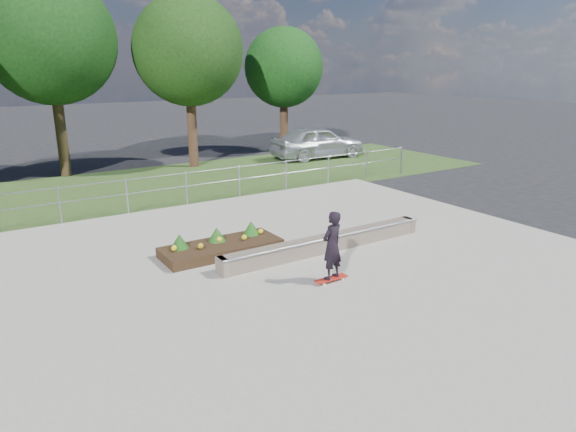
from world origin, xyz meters
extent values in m
plane|color=black|center=(0.00, 0.00, 0.00)|extent=(120.00, 120.00, 0.00)
cube|color=#2C481C|center=(0.00, 11.00, 0.01)|extent=(30.00, 8.00, 0.02)
cube|color=gray|center=(0.00, 0.00, 0.03)|extent=(15.00, 15.00, 0.06)
cylinder|color=gray|center=(-4.00, 7.50, 0.60)|extent=(0.06, 0.06, 1.20)
cylinder|color=#96999E|center=(-2.00, 7.50, 0.60)|extent=(0.06, 0.06, 1.20)
cylinder|color=#95979D|center=(0.00, 7.50, 0.60)|extent=(0.06, 0.06, 1.20)
cylinder|color=gray|center=(2.00, 7.50, 0.60)|extent=(0.06, 0.06, 1.20)
cylinder|color=gray|center=(4.00, 7.50, 0.60)|extent=(0.06, 0.06, 1.20)
cylinder|color=#999CA2|center=(6.00, 7.50, 0.60)|extent=(0.06, 0.06, 1.20)
cylinder|color=#93969B|center=(8.00, 7.50, 0.60)|extent=(0.06, 0.06, 1.20)
cylinder|color=gray|center=(10.00, 7.50, 0.60)|extent=(0.06, 0.06, 1.20)
cylinder|color=gray|center=(0.00, 7.50, 1.15)|extent=(20.00, 0.04, 0.04)
cylinder|color=gray|center=(0.00, 7.50, 0.70)|extent=(20.00, 0.04, 0.04)
cylinder|color=black|center=(-2.50, 15.00, 1.69)|extent=(0.44, 0.44, 3.38)
sphere|color=black|center=(-2.50, 15.00, 5.62)|extent=(5.25, 5.25, 5.25)
cylinder|color=#372016|center=(3.00, 14.00, 1.57)|extent=(0.44, 0.44, 3.15)
sphere|color=black|center=(3.00, 14.00, 5.25)|extent=(4.90, 4.90, 4.90)
cylinder|color=#352115|center=(9.00, 15.50, 1.35)|extent=(0.44, 0.44, 2.70)
sphere|color=black|center=(9.00, 15.50, 4.50)|extent=(4.20, 4.20, 4.20)
cube|color=brown|center=(1.22, 1.30, 0.26)|extent=(6.00, 0.40, 0.40)
cylinder|color=#96989E|center=(1.22, 1.10, 0.46)|extent=(6.00, 0.06, 0.06)
cube|color=#6A5B4E|center=(-1.68, 1.30, 0.26)|extent=(0.15, 0.42, 0.40)
cube|color=brown|center=(4.12, 1.30, 0.26)|extent=(0.15, 0.42, 0.40)
cube|color=black|center=(-1.08, 2.61, 0.18)|extent=(3.00, 1.20, 0.25)
sphere|color=yellow|center=(-2.28, 2.71, 0.39)|extent=(0.14, 0.14, 0.14)
sphere|color=gold|center=(-1.68, 2.51, 0.39)|extent=(0.14, 0.14, 0.14)
sphere|color=yellow|center=(-1.08, 2.71, 0.39)|extent=(0.14, 0.14, 0.14)
sphere|color=yellow|center=(-0.48, 2.51, 0.39)|extent=(0.14, 0.14, 0.14)
sphere|color=yellow|center=(0.12, 2.71, 0.39)|extent=(0.14, 0.14, 0.14)
cone|color=#164513|center=(-2.08, 2.86, 0.49)|extent=(0.44, 0.44, 0.36)
cone|color=#1B4D16|center=(-1.08, 2.86, 0.49)|extent=(0.44, 0.44, 0.36)
cone|color=#194F16|center=(-0.08, 2.86, 0.49)|extent=(0.44, 0.44, 0.36)
cylinder|color=white|center=(-0.11, -0.41, 0.09)|extent=(0.05, 0.03, 0.05)
cylinder|color=silver|center=(-0.11, -0.23, 0.09)|extent=(0.05, 0.03, 0.05)
cylinder|color=white|center=(0.41, -0.41, 0.09)|extent=(0.05, 0.03, 0.05)
cylinder|color=silver|center=(0.41, -0.23, 0.09)|extent=(0.05, 0.03, 0.05)
cylinder|color=gray|center=(-0.11, -0.32, 0.11)|extent=(0.02, 0.18, 0.02)
cylinder|color=#9A999E|center=(0.41, -0.32, 0.11)|extent=(0.02, 0.18, 0.02)
cube|color=#B22115|center=(0.15, -0.32, 0.13)|extent=(0.80, 0.21, 0.02)
imported|color=black|center=(0.15, -0.32, 0.90)|extent=(0.63, 0.49, 1.52)
imported|color=#B5B9BF|center=(9.28, 12.72, 0.83)|extent=(5.02, 2.32, 1.66)
camera|label=1|loc=(-6.28, -8.51, 4.61)|focal=32.00mm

